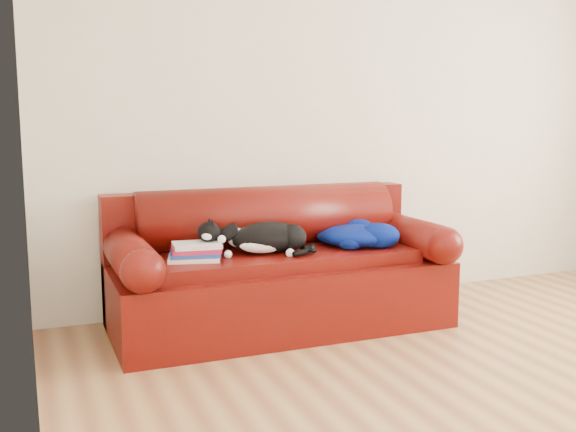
% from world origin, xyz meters
% --- Properties ---
extents(ground, '(4.50, 4.50, 0.00)m').
position_xyz_m(ground, '(0.00, 0.00, 0.00)').
color(ground, brown).
rests_on(ground, ground).
extents(sofa_base, '(2.10, 0.90, 0.50)m').
position_xyz_m(sofa_base, '(-0.77, 1.49, 0.24)').
color(sofa_base, '#390D02').
rests_on(sofa_base, ground).
extents(sofa_back, '(2.10, 1.01, 0.88)m').
position_xyz_m(sofa_back, '(-0.77, 1.74, 0.54)').
color(sofa_back, '#390D02').
rests_on(sofa_back, ground).
extents(book_stack, '(0.35, 0.30, 0.10)m').
position_xyz_m(book_stack, '(-1.34, 1.41, 0.55)').
color(book_stack, silver).
rests_on(book_stack, sofa_base).
extents(cat, '(0.64, 0.40, 0.24)m').
position_xyz_m(cat, '(-0.88, 1.43, 0.59)').
color(cat, black).
rests_on(cat, sofa_base).
extents(blanket, '(0.56, 0.55, 0.16)m').
position_xyz_m(blanket, '(-0.25, 1.45, 0.57)').
color(blanket, '#02124A').
rests_on(blanket, sofa_base).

